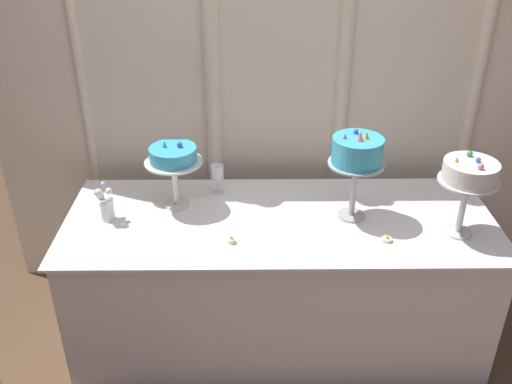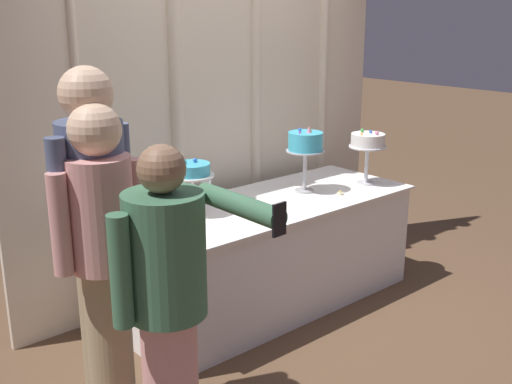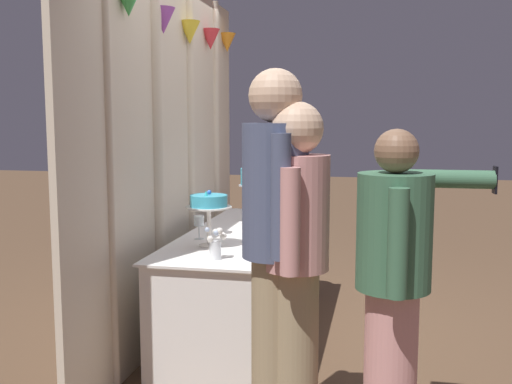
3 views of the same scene
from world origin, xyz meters
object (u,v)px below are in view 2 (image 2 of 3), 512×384
cake_display_center (305,144)px  wine_glass (206,185)px  tealight_far_left (263,215)px  guest_man_pink_jacket (104,261)px  guest_man_dark_suit (97,236)px  guest_girl_blue_dress (169,308)px  cake_display_leftmost (191,173)px  cake_table (268,254)px  tealight_near_left (340,193)px  cake_display_rightmost (368,143)px  flower_vase (160,216)px

cake_display_center → wine_glass: (-0.68, 0.25, -0.22)m
tealight_far_left → guest_man_pink_jacket: (-1.26, -0.35, 0.15)m
cake_display_center → guest_man_dark_suit: guest_man_dark_suit is taller
guest_man_pink_jacket → guest_man_dark_suit: bearing=77.3°
guest_girl_blue_dress → cake_display_leftmost: bearing=50.8°
tealight_far_left → guest_girl_blue_dress: guest_girl_blue_dress is taller
guest_girl_blue_dress → wine_glass: bearing=48.1°
cake_table → cake_display_center: (0.36, 0.02, 0.72)m
cake_table → guest_girl_blue_dress: 1.80m
tealight_near_left → guest_man_dark_suit: size_ratio=0.03×
guest_man_dark_suit → tealight_near_left: bearing=7.4°
cake_display_leftmost → tealight_far_left: bearing=-49.8°
cake_display_leftmost → cake_display_rightmost: bearing=-11.3°
wine_glass → cake_display_center: bearing=-20.1°
flower_vase → guest_girl_blue_dress: bearing=-120.9°
cake_table → cake_display_rightmost: size_ratio=5.28×
cake_table → tealight_far_left: bearing=-138.2°
guest_man_pink_jacket → cake_display_leftmost: bearing=35.5°
cake_table → guest_girl_blue_dress: (-1.44, -0.99, 0.45)m
cake_display_center → cake_display_rightmost: 0.51m
tealight_near_left → guest_man_dark_suit: (-1.97, -0.25, 0.24)m
flower_vase → guest_girl_blue_dress: (-0.59, -0.98, -0.01)m
guest_man_pink_jacket → guest_girl_blue_dress: guest_man_pink_jacket is taller
tealight_far_left → guest_man_pink_jacket: bearing=-164.6°
flower_vase → guest_man_pink_jacket: 0.85m
cake_display_rightmost → flower_vase: (-1.70, 0.14, -0.22)m
cake_table → flower_vase: 0.97m
wine_glass → guest_man_pink_jacket: 1.44m
cake_display_center → tealight_far_left: cake_display_center is taller
cake_display_rightmost → guest_girl_blue_dress: guest_girl_blue_dress is taller
cake_table → cake_display_center: cake_display_center is taller
cake_display_leftmost → wine_glass: 0.29m
cake_table → cake_display_rightmost: 1.09m
cake_display_leftmost → guest_man_pink_jacket: guest_man_pink_jacket is taller
cake_display_leftmost → cake_display_center: bearing=-7.6°
tealight_far_left → guest_man_pink_jacket: guest_man_pink_jacket is taller
cake_table → cake_display_leftmost: (-0.53, 0.14, 0.64)m
cake_display_leftmost → guest_girl_blue_dress: guest_girl_blue_dress is taller
cake_table → guest_man_pink_jacket: (-1.50, -0.56, 0.54)m
cake_table → cake_display_center: 0.80m
tealight_far_left → wine_glass: bearing=100.3°
guest_man_dark_suit → cake_table: bearing=17.2°
tealight_far_left → cake_table: bearing=41.8°
cake_display_leftmost → cake_display_rightmost: size_ratio=0.89×
tealight_near_left → cake_display_leftmost: bearing=161.6°
cake_display_leftmost → guest_man_dark_suit: 1.12m
guest_man_dark_suit → guest_girl_blue_dress: (0.03, -0.53, -0.17)m
cake_display_rightmost → cake_display_center: bearing=162.2°
cake_display_leftmost → flower_vase: (-0.33, -0.14, -0.18)m
tealight_far_left → guest_man_dark_suit: (-1.24, -0.25, 0.24)m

